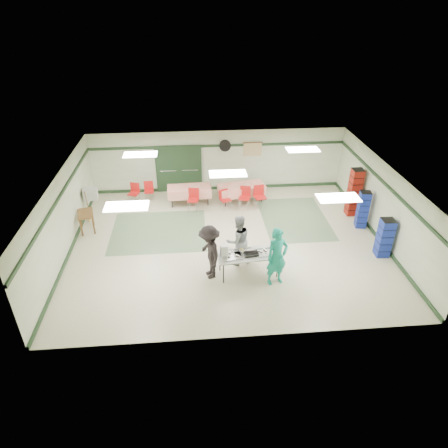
{
  "coord_description": "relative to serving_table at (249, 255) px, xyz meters",
  "views": [
    {
      "loc": [
        -1.15,
        -11.92,
        7.86
      ],
      "look_at": [
        -0.15,
        -0.3,
        0.96
      ],
      "focal_mm": 32.0,
      "sensor_mm": 36.0,
      "label": 1
    }
  ],
  "objects": [
    {
      "name": "printer_table",
      "position": [
        -5.64,
        3.15,
        -0.08
      ],
      "size": [
        0.74,
        0.96,
        0.74
      ],
      "rotation": [
        0.0,
        0.0,
        0.25
      ],
      "color": "brown",
      "rests_on": "floor"
    },
    {
      "name": "volunteer_teal",
      "position": [
        0.78,
        -0.49,
        0.23
      ],
      "size": [
        0.8,
        0.64,
        1.9
      ],
      "primitive_type": "imported",
      "rotation": [
        0.0,
        0.0,
        0.3
      ],
      "color": "#159682",
      "rests_on": "floor"
    },
    {
      "name": "chair_b",
      "position": [
        -0.37,
        4.45,
        -0.21
      ],
      "size": [
        0.51,
        0.51,
        0.83
      ],
      "rotation": [
        0.0,
        0.0,
        0.42
      ],
      "color": "red",
      "rests_on": "floor"
    },
    {
      "name": "baseboard_back",
      "position": [
        -0.49,
        6.32,
        -0.66
      ],
      "size": [
        11.0,
        0.06,
        0.12
      ],
      "primitive_type": "cube",
      "color": "#1D361E",
      "rests_on": "floor"
    },
    {
      "name": "volunteer_grey",
      "position": [
        -0.26,
        0.63,
        0.16
      ],
      "size": [
        1.03,
        0.92,
        1.75
      ],
      "primitive_type": "imported",
      "rotation": [
        0.0,
        0.0,
        3.5
      ],
      "color": "gray",
      "rests_on": "floor"
    },
    {
      "name": "baseboard_left",
      "position": [
        -5.96,
        1.85,
        -0.66
      ],
      "size": [
        0.06,
        9.0,
        0.12
      ],
      "primitive_type": "cube",
      "rotation": [
        0.0,
        0.0,
        1.57
      ],
      "color": "#1D361E",
      "rests_on": "floor"
    },
    {
      "name": "sheet_tray_right",
      "position": [
        0.53,
        0.01,
        0.05
      ],
      "size": [
        0.66,
        0.52,
        0.02
      ],
      "primitive_type": "cube",
      "rotation": [
        0.0,
        0.0,
        0.1
      ],
      "color": "silver",
      "rests_on": "serving_table"
    },
    {
      "name": "chair_loose_b",
      "position": [
        -4.1,
        5.31,
        -0.19
      ],
      "size": [
        0.52,
        0.52,
        0.87
      ],
      "rotation": [
        0.0,
        0.0,
        -0.35
      ],
      "color": "red",
      "rests_on": "floor"
    },
    {
      "name": "chair_loose_a",
      "position": [
        -3.51,
        5.51,
        -0.21
      ],
      "size": [
        0.41,
        0.41,
        0.83
      ],
      "rotation": [
        0.0,
        0.0,
        0.06
      ],
      "color": "red",
      "rests_on": "floor"
    },
    {
      "name": "chair_c",
      "position": [
        1.07,
        4.47,
        -0.14
      ],
      "size": [
        0.52,
        0.52,
        0.95
      ],
      "rotation": [
        0.0,
        0.0,
        0.19
      ],
      "color": "red",
      "rests_on": "floor"
    },
    {
      "name": "sheet_tray_left",
      "position": [
        -0.53,
        -0.11,
        0.05
      ],
      "size": [
        0.61,
        0.49,
        0.02
      ],
      "primitive_type": "cube",
      "rotation": [
        0.0,
        0.0,
        0.1
      ],
      "color": "silver",
      "rests_on": "serving_table"
    },
    {
      "name": "trim_right",
      "position": [
        4.98,
        1.85,
        1.33
      ],
      "size": [
        0.06,
        9.0,
        0.1
      ],
      "primitive_type": "cube",
      "rotation": [
        0.0,
        0.0,
        1.57
      ],
      "color": "#1D361E",
      "rests_on": "wall_back"
    },
    {
      "name": "green_patch_a",
      "position": [
        -2.99,
        2.85,
        -0.72
      ],
      "size": [
        3.5,
        3.0,
        0.01
      ],
      "primitive_type": "cube",
      "color": "#67815E",
      "rests_on": "floor"
    },
    {
      "name": "baseboard_right",
      "position": [
        4.98,
        1.85,
        -0.66
      ],
      "size": [
        0.06,
        9.0,
        0.12
      ],
      "primitive_type": "cube",
      "rotation": [
        0.0,
        0.0,
        1.57
      ],
      "color": "#1D361E",
      "rests_on": "floor"
    },
    {
      "name": "wall_front",
      "position": [
        -0.49,
        -2.65,
        0.63
      ],
      "size": [
        11.0,
        0.0,
        11.0
      ],
      "primitive_type": "plane",
      "rotation": [
        -1.57,
        0.0,
        0.0
      ],
      "color": "beige",
      "rests_on": "floor"
    },
    {
      "name": "trim_left",
      "position": [
        -5.96,
        1.85,
        1.33
      ],
      "size": [
        0.06,
        9.0,
        0.1
      ],
      "primitive_type": "cube",
      "rotation": [
        0.0,
        0.0,
        1.57
      ],
      "color": "#1D361E",
      "rests_on": "wall_back"
    },
    {
      "name": "door_frame",
      "position": [
        -2.22,
        6.27,
        0.33
      ],
      "size": [
        2.0,
        0.03,
        2.15
      ],
      "primitive_type": "cube",
      "color": "#1D361E",
      "rests_on": "floor"
    },
    {
      "name": "broom",
      "position": [
        -5.72,
        3.92,
        -0.06
      ],
      "size": [
        0.08,
        0.21,
        1.27
      ],
      "primitive_type": "cylinder",
      "rotation": [
        0.14,
        0.0,
        -0.23
      ],
      "color": "brown",
      "rests_on": "floor"
    },
    {
      "name": "green_patch_b",
      "position": [
        2.31,
        3.35,
        -0.72
      ],
      "size": [
        2.5,
        3.5,
        0.01
      ],
      "primitive_type": "cube",
      "color": "#67815E",
      "rests_on": "floor"
    },
    {
      "name": "dining_table_a",
      "position": [
        0.41,
        5.03,
        -0.15
      ],
      "size": [
        2.03,
        1.16,
        0.77
      ],
      "rotation": [
        0.0,
        0.0,
        0.17
      ],
      "color": "red",
      "rests_on": "floor"
    },
    {
      "name": "foam_box_stack",
      "position": [
        -0.77,
        -0.0,
        0.22
      ],
      "size": [
        0.24,
        0.22,
        0.36
      ],
      "primitive_type": "cube",
      "rotation": [
        0.0,
        0.0,
        0.1
      ],
      "color": "white",
      "rests_on": "serving_table"
    },
    {
      "name": "crate_stack_blue_b",
      "position": [
        4.66,
        0.64,
        -0.02
      ],
      "size": [
        0.44,
        0.44,
        1.39
      ],
      "primitive_type": "cube",
      "rotation": [
        0.0,
        0.0,
        -0.04
      ],
      "color": "navy",
      "rests_on": "floor"
    },
    {
      "name": "floor",
      "position": [
        -0.49,
        1.85,
        -0.72
      ],
      "size": [
        11.0,
        11.0,
        0.0
      ],
      "primitive_type": "plane",
      "color": "beige",
      "rests_on": "ground"
    },
    {
      "name": "scroll_banner",
      "position": [
        1.01,
        6.29,
        1.13
      ],
      "size": [
        0.8,
        0.02,
        0.6
      ],
      "primitive_type": "cube",
      "color": "tan",
      "rests_on": "wall_back"
    },
    {
      "name": "baking_pan",
      "position": [
        0.07,
        -0.07,
        0.08
      ],
      "size": [
        0.46,
        0.32,
        0.08
      ],
      "primitive_type": "cube",
      "rotation": [
        0.0,
        0.0,
        0.1
      ],
      "color": "black",
      "rests_on": "serving_table"
    },
    {
      "name": "office_printer",
      "position": [
        -5.64,
        4.32,
        0.23
      ],
      "size": [
        0.58,
        0.53,
        0.42
      ],
      "primitive_type": "cube",
      "rotation": [
        0.0,
        0.0,
        0.14
      ],
      "color": "#ACABA7",
      "rests_on": "printer_table"
    },
    {
      "name": "volunteer_dark",
      "position": [
        -1.22,
        -0.0,
        0.18
      ],
      "size": [
        0.93,
        1.29,
        1.8
      ],
      "primitive_type": "imported",
      "rotation": [
        0.0,
        0.0,
        -1.33
      ],
      "color": "black",
      "rests_on": "floor"
    },
    {
      "name": "double_door_left",
      "position": [
        -2.69,
        6.29,
        0.33
      ],
      "size": [
        0.9,
        0.06,
        2.1
      ],
      "primitive_type": "cube",
      "color": "gray",
      "rests_on": "floor"
    },
    {
      "name": "crate_stack_red",
      "position": [
        4.66,
        3.53,
        0.25
      ],
      "size": [
        0.43,
        0.43,
        1.94
      ],
      "primitive_type": "cube",
      "rotation": [
        0.0,
        0.0,
        0.01
      ],
      "color": "maroon",
      "rests_on": "floor"
    },
    {
      "name": "wall_fan",
      "position": [
        -0.19,
        6.29,
        1.33
      ],
      "size": [
        0.5,
        0.1,
        0.5
      ],
      "primitive_type": "cylinder",
      "rotation": [
        1.57,
        0.0,
        0.0
      ],
      "color": "black",
      "rests_on": "wall_back"
    },
    {
      "name": "sheet_tray_mid",
      "position": [
        -0.16,
        0.06,
        0.05
      ],
      "size": [
        0.61,
        0.49,
        0.02
      ],
      "primitive_type": "cube",
      "rotation": [
        0.0,
        0.0,
        0.1
      ],
      "color": "silver",
      "rests_on": "serving_table"
    },
    {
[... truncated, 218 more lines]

